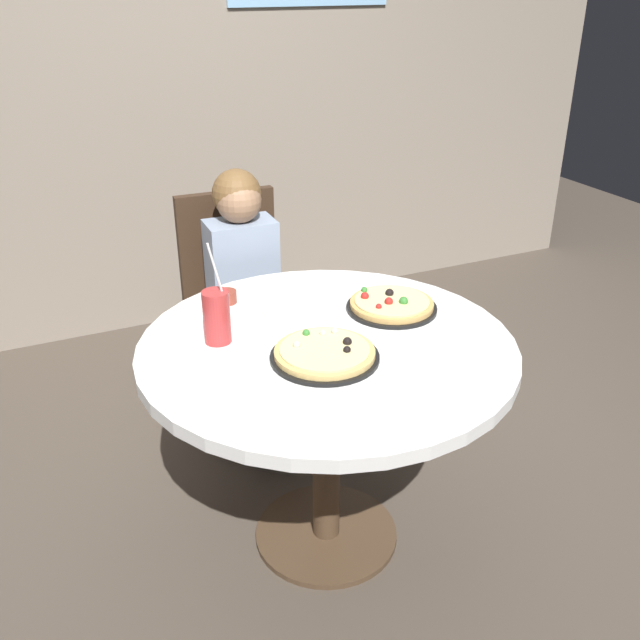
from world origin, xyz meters
TOP-DOWN VIEW (x-y plane):
  - ground_plane at (0.00, 0.00)m, footprint 8.00×8.00m
  - wall_with_window at (0.00, 1.92)m, footprint 5.20×0.14m
  - dining_table at (0.00, 0.00)m, footprint 1.12×1.12m
  - chair_wooden at (0.00, 0.88)m, footprint 0.41×0.41m
  - diner_child at (-0.00, 0.69)m, footprint 0.27×0.42m
  - pizza_veggie at (-0.05, -0.09)m, footprint 0.31×0.31m
  - pizza_cheese at (0.28, 0.11)m, footprint 0.29×0.29m
  - soda_cup at (-0.29, 0.14)m, footprint 0.08×0.08m
  - sauce_bowl at (-0.18, 0.39)m, footprint 0.07×0.07m
  - plate_small at (-0.02, 0.25)m, footprint 0.18×0.18m

SIDE VIEW (x-z plane):
  - ground_plane at x=0.00m, z-range 0.00..0.00m
  - diner_child at x=0.00m, z-range -0.06..1.02m
  - chair_wooden at x=0.00m, z-range 0.06..1.01m
  - dining_table at x=0.00m, z-range 0.27..1.02m
  - plate_small at x=-0.02m, z-range 0.75..0.76m
  - pizza_veggie at x=-0.05m, z-range 0.74..0.79m
  - pizza_cheese at x=0.28m, z-range 0.74..0.79m
  - sauce_bowl at x=-0.18m, z-range 0.75..0.79m
  - soda_cup at x=-0.29m, z-range 0.68..0.98m
  - wall_with_window at x=0.00m, z-range 0.00..2.90m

